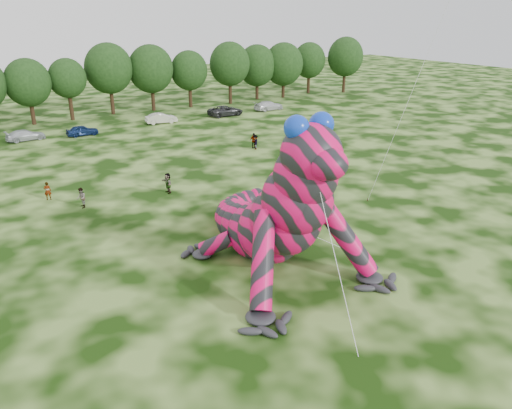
{
  "coord_description": "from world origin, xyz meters",
  "views": [
    {
      "loc": [
        -14.26,
        -17.75,
        14.79
      ],
      "look_at": [
        0.36,
        5.78,
        4.0
      ],
      "focal_mm": 35.0,
      "sensor_mm": 36.0,
      "label": 1
    }
  ],
  "objects": [
    {
      "name": "spectator_1",
      "position": [
        -6.45,
        21.29,
        0.83
      ],
      "size": [
        0.73,
        0.88,
        1.67
      ],
      "primitive_type": "imported",
      "rotation": [
        0.0,
        0.0,
        4.58
      ],
      "color": "gray",
      "rests_on": "ground"
    },
    {
      "name": "tree_14",
      "position": [
        33.46,
        58.72,
        4.7
      ],
      "size": [
        6.82,
        6.14,
        9.4
      ],
      "primitive_type": null,
      "color": "black",
      "rests_on": "ground"
    },
    {
      "name": "car_6",
      "position": [
        21.36,
        48.24,
        0.75
      ],
      "size": [
        5.53,
        2.73,
        1.51
      ],
      "primitive_type": "imported",
      "rotation": [
        0.0,
        0.0,
        1.61
      ],
      "color": "#29292C",
      "rests_on": "ground"
    },
    {
      "name": "ground",
      "position": [
        0.0,
        0.0,
        0.0
      ],
      "size": [
        240.0,
        240.0,
        0.0
      ],
      "primitive_type": "plane",
      "color": "#16330A",
      "rests_on": "ground"
    },
    {
      "name": "tree_17",
      "position": [
        51.95,
        56.66,
        5.15
      ],
      "size": [
        6.98,
        6.28,
        10.3
      ],
      "primitive_type": null,
      "color": "black",
      "rests_on": "ground"
    },
    {
      "name": "tree_9",
      "position": [
        1.06,
        57.35,
        4.34
      ],
      "size": [
        5.27,
        4.74,
        8.68
      ],
      "primitive_type": null,
      "color": "black",
      "rests_on": "ground"
    },
    {
      "name": "tree_16",
      "position": [
        45.45,
        59.37,
        4.69
      ],
      "size": [
        6.26,
        5.63,
        9.37
      ],
      "primitive_type": null,
      "color": "black",
      "rests_on": "ground"
    },
    {
      "name": "tree_8",
      "position": [
        -4.22,
        56.99,
        4.47
      ],
      "size": [
        6.14,
        5.53,
        8.94
      ],
      "primitive_type": null,
      "color": "black",
      "rests_on": "ground"
    },
    {
      "name": "spectator_3",
      "position": [
        15.05,
        29.95,
        0.87
      ],
      "size": [
        1.02,
        0.43,
        1.74
      ],
      "primitive_type": "imported",
      "rotation": [
        0.0,
        0.0,
        6.28
      ],
      "color": "gray",
      "rests_on": "ground"
    },
    {
      "name": "spectator_2",
      "position": [
        14.92,
        29.34,
        0.83
      ],
      "size": [
        1.08,
        1.23,
        1.66
      ],
      "primitive_type": "imported",
      "rotation": [
        0.0,
        0.0,
        4.16
      ],
      "color": "gray",
      "rests_on": "ground"
    },
    {
      "name": "tree_10",
      "position": [
        7.4,
        58.58,
        5.25
      ],
      "size": [
        7.09,
        6.38,
        10.5
      ],
      "primitive_type": null,
      "color": "black",
      "rests_on": "ground"
    },
    {
      "name": "spectator_5",
      "position": [
        0.8,
        20.94,
        0.89
      ],
      "size": [
        0.53,
        1.66,
        1.79
      ],
      "primitive_type": "imported",
      "rotation": [
        0.0,
        0.0,
        4.72
      ],
      "color": "gray",
      "rests_on": "ground"
    },
    {
      "name": "inflatable_gecko",
      "position": [
        1.13,
        6.78,
        5.02
      ],
      "size": [
        17.02,
        20.17,
        10.04
      ],
      "primitive_type": null,
      "rotation": [
        0.0,
        0.0,
        0.01
      ],
      "color": "#DE0956",
      "rests_on": "ground"
    },
    {
      "name": "car_7",
      "position": [
        29.32,
        48.56,
        0.73
      ],
      "size": [
        5.16,
        2.46,
        1.45
      ],
      "primitive_type": "imported",
      "rotation": [
        0.0,
        0.0,
        1.66
      ],
      "color": "silver",
      "rests_on": "ground"
    },
    {
      "name": "tree_12",
      "position": [
        20.01,
        57.74,
        4.49
      ],
      "size": [
        5.99,
        5.39,
        8.97
      ],
      "primitive_type": null,
      "color": "black",
      "rests_on": "ground"
    },
    {
      "name": "tree_13",
      "position": [
        27.13,
        57.13,
        5.06
      ],
      "size": [
        6.83,
        6.15,
        10.13
      ],
      "primitive_type": null,
      "color": "black",
      "rests_on": "ground"
    },
    {
      "name": "tree_11",
      "position": [
        13.79,
        58.2,
        5.03
      ],
      "size": [
        7.01,
        6.31,
        10.07
      ],
      "primitive_type": null,
      "color": "black",
      "rests_on": "ground"
    },
    {
      "name": "car_3",
      "position": [
        -6.68,
        47.61,
        0.65
      ],
      "size": [
        4.66,
        2.26,
        1.31
      ],
      "primitive_type": "imported",
      "rotation": [
        0.0,
        0.0,
        1.67
      ],
      "color": "#ABB2B5",
      "rests_on": "ground"
    },
    {
      "name": "car_4",
      "position": [
        -0.17,
        46.55,
        0.66
      ],
      "size": [
        3.91,
        1.61,
        1.33
      ],
      "primitive_type": "imported",
      "rotation": [
        0.0,
        0.0,
        1.58
      ],
      "color": "#102250",
      "rests_on": "ground"
    },
    {
      "name": "tree_15",
      "position": [
        38.47,
        57.77,
        4.82
      ],
      "size": [
        7.17,
        6.45,
        9.63
      ],
      "primitive_type": null,
      "color": "black",
      "rests_on": "ground"
    },
    {
      "name": "spectator_0",
      "position": [
        -8.39,
        24.6,
        0.79
      ],
      "size": [
        0.65,
        0.51,
        1.57
      ],
      "primitive_type": "imported",
      "rotation": [
        0.0,
        0.0,
        2.89
      ],
      "color": "gray",
      "rests_on": "ground"
    },
    {
      "name": "car_5",
      "position": [
        11.09,
        48.25,
        0.72
      ],
      "size": [
        4.52,
        2.05,
        1.44
      ],
      "primitive_type": "imported",
      "rotation": [
        0.0,
        0.0,
        1.45
      ],
      "color": "beige",
      "rests_on": "ground"
    }
  ]
}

